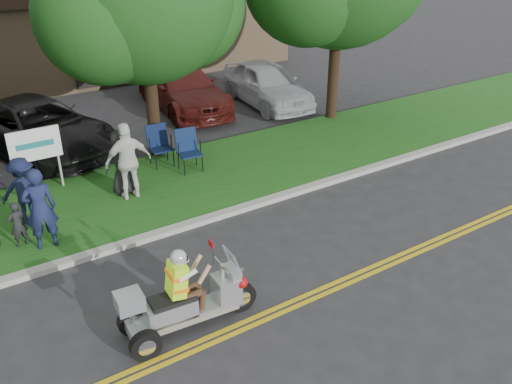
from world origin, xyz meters
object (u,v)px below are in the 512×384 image
lawn_chair_a (188,147)px  lawn_chair_b (159,142)px  trike_scooter (184,303)px  spectator_adult_left (40,209)px  spectator_adult_right (128,161)px  parked_car_mid (38,127)px  parked_car_far_right (267,84)px  parked_car_right (183,88)px

lawn_chair_a → lawn_chair_b: lawn_chair_a is taller
trike_scooter → spectator_adult_left: 4.10m
trike_scooter → spectator_adult_right: 5.15m
parked_car_mid → parked_car_far_right: (8.29, 0.15, 0.02)m
spectator_adult_left → parked_car_mid: 5.80m
spectator_adult_right → parked_car_far_right: (7.21, 4.63, -0.27)m
trike_scooter → parked_car_far_right: (8.24, 9.66, 0.23)m
parked_car_far_right → lawn_chair_b: bearing=-145.7°
lawn_chair_a → trike_scooter: bearing=-110.6°
lawn_chair_b → parked_car_right: parked_car_right is taller
lawn_chair_b → parked_car_right: (2.92, 4.42, 0.04)m
lawn_chair_a → spectator_adult_left: spectator_adult_left is taller
spectator_adult_left → parked_car_far_right: (9.57, 5.80, -0.20)m
lawn_chair_b → parked_car_mid: size_ratio=0.20×
trike_scooter → parked_car_mid: bearing=94.7°
parked_car_right → parked_car_far_right: 3.13m
parked_car_far_right → lawn_chair_a: bearing=-137.6°
trike_scooter → lawn_chair_b: 6.99m
lawn_chair_b → parked_car_mid: (-2.53, 2.97, 0.04)m
parked_car_right → trike_scooter: bearing=-111.6°
lawn_chair_a → spectator_adult_left: size_ratio=0.63×
spectator_adult_right → parked_car_far_right: size_ratio=0.41×
lawn_chair_a → lawn_chair_b: (-0.52, 0.76, -0.00)m
spectator_adult_left → parked_car_mid: size_ratio=0.32×
parked_car_far_right → spectator_adult_right: bearing=-141.4°
parked_car_mid → spectator_adult_left: bearing=-119.8°
spectator_adult_left → parked_car_mid: bearing=-97.0°
trike_scooter → parked_car_right: 12.21m
lawn_chair_b → spectator_adult_left: (-3.81, -2.67, 0.26)m
trike_scooter → parked_car_right: size_ratio=0.46×
parked_car_mid → lawn_chair_a: bearing=-67.7°
lawn_chair_a → spectator_adult_left: bearing=-149.2°
lawn_chair_b → spectator_adult_right: 2.11m
spectator_adult_right → parked_car_right: size_ratio=0.36×
lawn_chair_b → parked_car_right: 5.30m
parked_car_far_right → parked_car_right: bearing=161.3°
spectator_adult_right → parked_car_mid: spectator_adult_right is taller
spectator_adult_left → parked_car_mid: (1.28, 5.65, -0.23)m
spectator_adult_left → parked_car_far_right: 11.20m
lawn_chair_a → spectator_adult_left: 4.75m
trike_scooter → spectator_adult_right: size_ratio=1.28×
trike_scooter → parked_car_mid: (-0.05, 9.50, 0.21)m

